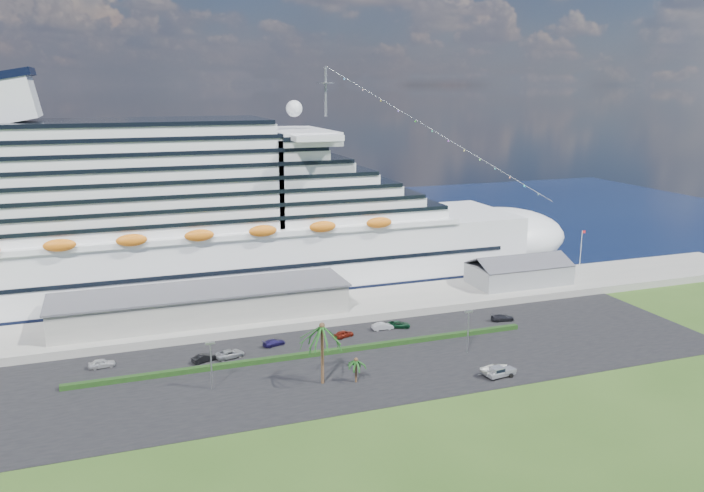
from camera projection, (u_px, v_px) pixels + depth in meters
name	position (u px, v px, depth m)	size (l,w,h in m)	color
ground	(386.00, 385.00, 116.18)	(420.00, 420.00, 0.00)	#2B4A18
asphalt_lot	(363.00, 360.00, 126.25)	(140.00, 38.00, 0.12)	black
wharf	(317.00, 309.00, 152.63)	(240.00, 20.00, 1.80)	gray
water	(241.00, 233.00, 235.29)	(420.00, 160.00, 0.02)	black
cruise_ship	(201.00, 226.00, 163.92)	(191.00, 38.00, 54.00)	silver
terminal_building	(203.00, 303.00, 143.46)	(61.00, 15.00, 6.30)	gray
port_shed	(519.00, 273.00, 168.94)	(24.00, 12.31, 7.37)	gray
flagpole	(581.00, 252.00, 173.99)	(1.08, 0.16, 12.00)	silver
hedge	(314.00, 354.00, 128.08)	(88.00, 1.10, 0.90)	#163311
lamp_post_left	(211.00, 360.00, 113.08)	(1.60, 0.35, 8.27)	gray
lamp_post_right	(468.00, 326.00, 128.87)	(1.60, 0.35, 8.27)	gray
palm_tall	(322.00, 333.00, 114.45)	(8.82, 8.82, 11.13)	#47301E
palm_short	(356.00, 363.00, 116.15)	(3.53, 3.53, 4.56)	#47301E
parked_car_0	(102.00, 363.00, 122.79)	(1.86, 4.62, 1.58)	silver
parked_car_1	(204.00, 358.00, 125.36)	(1.55, 4.45, 1.47)	black
parked_car_2	(230.00, 354.00, 127.24)	(2.49, 5.41, 1.50)	gray
parked_car_3	(274.00, 342.00, 133.14)	(1.83, 4.51, 1.31)	#1A1345
parked_car_4	(344.00, 334.00, 137.55)	(1.71, 4.24, 1.44)	maroon
parked_car_5	(383.00, 326.00, 141.87)	(1.56, 4.47, 1.47)	#B1B2B9
parked_car_6	(399.00, 324.00, 143.11)	(2.20, 4.78, 1.33)	#0C311B
parked_car_7	(502.00, 318.00, 147.19)	(2.03, 4.99, 1.45)	#232329
pickup_truck	(500.00, 372.00, 118.68)	(5.55, 2.61, 1.88)	black
boat_trailer	(495.00, 369.00, 119.51)	(6.52, 4.71, 1.82)	gray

